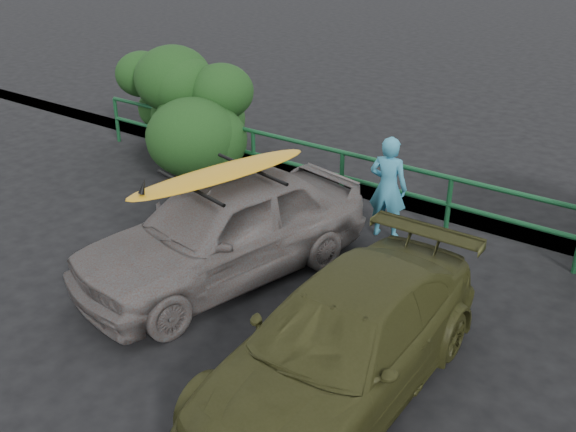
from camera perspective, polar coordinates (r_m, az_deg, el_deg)
name	(u,v)px	position (r m, az deg, el deg)	size (l,w,h in m)	color
ground	(180,371)	(7.62, -9.59, -13.47)	(80.00, 80.00, 0.00)	black
guardrail	(392,192)	(10.86, 9.25, 2.16)	(14.00, 0.08, 1.04)	#164D28
shrub_left	(198,99)	(13.63, -8.02, 10.22)	(3.20, 2.40, 2.48)	#1C4318
sedan	(224,229)	(8.98, -5.72, -1.16)	(1.76, 4.37, 1.49)	#655D5A
olive_vehicle	(342,343)	(6.93, 4.83, -11.18)	(1.72, 4.24, 1.23)	#393A19
man	(388,188)	(10.18, 8.88, 2.51)	(0.61, 0.40, 1.67)	teal
roof_rack	(221,178)	(8.67, -5.94, 3.40)	(1.53, 1.07, 0.05)	black
surfboard	(221,173)	(8.64, -5.96, 3.82)	(0.59, 2.85, 0.08)	orange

